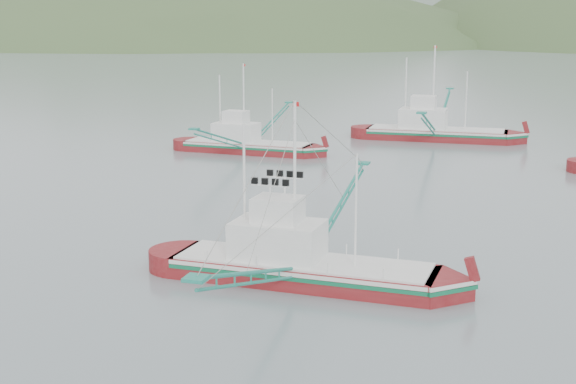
# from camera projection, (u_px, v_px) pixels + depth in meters

# --- Properties ---
(ground) EXTENTS (1200.00, 1200.00, 0.00)m
(ground) POSITION_uv_depth(u_px,v_px,m) (256.00, 273.00, 42.92)
(ground) COLOR slate
(ground) RESTS_ON ground
(main_boat) EXTENTS (13.92, 24.96, 10.10)m
(main_boat) POSITION_uv_depth(u_px,v_px,m) (299.00, 255.00, 41.21)
(main_boat) COLOR maroon
(main_boat) RESTS_ON ground
(bg_boat_far) EXTENTS (15.37, 27.84, 11.27)m
(bg_boat_far) POSITION_uv_depth(u_px,v_px,m) (435.00, 126.00, 89.30)
(bg_boat_far) COLOR maroon
(bg_boat_far) RESTS_ON ground
(bg_boat_left) EXTENTS (13.34, 23.82, 9.64)m
(bg_boat_left) POSITION_uv_depth(u_px,v_px,m) (246.00, 140.00, 81.05)
(bg_boat_left) COLOR maroon
(bg_boat_left) RESTS_ON ground
(headland_left) EXTENTS (448.00, 308.00, 210.00)m
(headland_left) POSITION_uv_depth(u_px,v_px,m) (156.00, 43.00, 430.36)
(headland_left) COLOR #3B532B
(headland_left) RESTS_ON ground
(ridge_distant) EXTENTS (960.00, 400.00, 240.00)m
(ridge_distant) POSITION_uv_depth(u_px,v_px,m) (557.00, 37.00, 558.63)
(ridge_distant) COLOR slate
(ridge_distant) RESTS_ON ground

